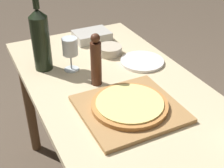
# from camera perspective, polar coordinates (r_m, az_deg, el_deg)

# --- Properties ---
(dining_table) EXTENTS (0.72, 1.42, 0.76)m
(dining_table) POSITION_cam_1_polar(r_m,az_deg,el_deg) (1.39, 1.90, -5.18)
(dining_table) COLOR #CCB78E
(dining_table) RESTS_ON ground_plane
(cutting_board) EXTENTS (0.37, 0.35, 0.02)m
(cutting_board) POSITION_cam_1_polar(r_m,az_deg,el_deg) (1.22, 3.21, -4.54)
(cutting_board) COLOR #A87A47
(cutting_board) RESTS_ON dining_table
(pizza) EXTENTS (0.30, 0.30, 0.02)m
(pizza) POSITION_cam_1_polar(r_m,az_deg,el_deg) (1.20, 3.24, -3.76)
(pizza) COLOR #BC7A3D
(pizza) RESTS_ON cutting_board
(wine_bottle) EXTENTS (0.08, 0.08, 0.36)m
(wine_bottle) POSITION_cam_1_polar(r_m,az_deg,el_deg) (1.47, -12.92, 8.01)
(wine_bottle) COLOR black
(wine_bottle) RESTS_ON dining_table
(pepper_mill) EXTENTS (0.05, 0.05, 0.24)m
(pepper_mill) POSITION_cam_1_polar(r_m,az_deg,el_deg) (1.33, -2.94, 4.27)
(pepper_mill) COLOR #4C2819
(pepper_mill) RESTS_ON dining_table
(wine_glass) EXTENTS (0.07, 0.07, 0.16)m
(wine_glass) POSITION_cam_1_polar(r_m,az_deg,el_deg) (1.45, -7.68, 6.54)
(wine_glass) COLOR silver
(wine_glass) RESTS_ON dining_table
(small_bowl) EXTENTS (0.13, 0.13, 0.05)m
(small_bowl) POSITION_cam_1_polar(r_m,az_deg,el_deg) (1.62, -0.41, 6.20)
(small_bowl) COLOR beige
(small_bowl) RESTS_ON dining_table
(dinner_plate) EXTENTS (0.22, 0.22, 0.01)m
(dinner_plate) POSITION_cam_1_polar(r_m,az_deg,el_deg) (1.55, 5.52, 4.14)
(dinner_plate) COLOR white
(dinner_plate) RESTS_ON dining_table
(food_container) EXTENTS (0.20, 0.15, 0.05)m
(food_container) POSITION_cam_1_polar(r_m,az_deg,el_deg) (1.79, -3.71, 8.80)
(food_container) COLOR #BCB7AD
(food_container) RESTS_ON dining_table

